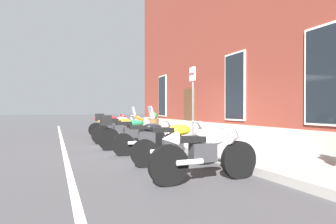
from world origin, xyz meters
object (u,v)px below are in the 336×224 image
(motorcycle_silver_touring, at_px, (117,126))
(parking_sign, at_px, (193,94))
(motorcycle_orange_sport, at_px, (124,128))
(motorcycle_yellow_naked, at_px, (176,144))
(motorcycle_red_sport, at_px, (112,124))
(motorcycle_green_touring, at_px, (129,131))
(barrel_planter, at_px, (153,123))
(motorcycle_black_naked, at_px, (149,138))
(motorcycle_white_sport, at_px, (209,150))

(motorcycle_silver_touring, xyz_separation_m, parking_sign, (3.49, 1.76, 1.20))
(motorcycle_orange_sport, bearing_deg, motorcycle_yellow_naked, 1.07)
(motorcycle_red_sport, bearing_deg, motorcycle_yellow_naked, -0.27)
(motorcycle_green_touring, bearing_deg, barrel_planter, 152.11)
(motorcycle_red_sport, xyz_separation_m, motorcycle_silver_touring, (1.39, -0.08, -0.00))
(motorcycle_red_sport, height_order, motorcycle_black_naked, motorcycle_red_sport)
(motorcycle_black_naked, bearing_deg, motorcycle_white_sport, 0.92)
(motorcycle_black_naked, height_order, motorcycle_yellow_naked, motorcycle_yellow_naked)
(motorcycle_white_sport, relative_size, parking_sign, 0.81)
(motorcycle_orange_sport, relative_size, motorcycle_yellow_naked, 1.11)
(motorcycle_orange_sport, relative_size, motorcycle_green_touring, 1.01)
(barrel_planter, bearing_deg, motorcycle_black_naked, -20.35)
(motorcycle_orange_sport, relative_size, barrel_planter, 2.20)
(motorcycle_silver_touring, xyz_separation_m, barrel_planter, (-1.36, 2.09, 0.02))
(motorcycle_black_naked, xyz_separation_m, barrel_planter, (-5.71, 2.12, 0.12))
(motorcycle_green_touring, distance_m, motorcycle_white_sport, 4.32)
(motorcycle_orange_sport, xyz_separation_m, barrel_planter, (-2.79, 2.13, 0.02))
(motorcycle_orange_sport, distance_m, parking_sign, 2.99)
(motorcycle_white_sport, bearing_deg, motorcycle_orange_sport, -179.40)
(motorcycle_red_sport, distance_m, motorcycle_silver_touring, 1.39)
(motorcycle_red_sport, bearing_deg, motorcycle_silver_touring, -3.40)
(motorcycle_black_naked, height_order, barrel_planter, barrel_planter)
(barrel_planter, bearing_deg, motorcycle_silver_touring, -56.98)
(motorcycle_yellow_naked, distance_m, motorcycle_white_sport, 1.45)
(motorcycle_green_touring, xyz_separation_m, motorcycle_black_naked, (1.25, 0.24, -0.09))
(motorcycle_green_touring, bearing_deg, parking_sign, 79.17)
(motorcycle_orange_sport, height_order, motorcycle_yellow_naked, motorcycle_orange_sport)
(parking_sign, relative_size, barrel_planter, 2.55)
(motorcycle_black_naked, bearing_deg, motorcycle_yellow_naked, 2.53)
(motorcycle_orange_sport, distance_m, motorcycle_black_naked, 2.92)
(motorcycle_green_touring, xyz_separation_m, parking_sign, (0.39, 2.03, 1.21))
(motorcycle_red_sport, distance_m, motorcycle_white_sport, 8.80)
(motorcycle_red_sport, bearing_deg, motorcycle_orange_sport, -2.43)
(motorcycle_orange_sport, distance_m, motorcycle_white_sport, 5.98)
(motorcycle_white_sport, bearing_deg, parking_sign, 156.13)
(motorcycle_green_touring, distance_m, parking_sign, 2.39)
(motorcycle_orange_sport, xyz_separation_m, motorcycle_white_sport, (5.98, 0.06, -0.03))
(motorcycle_black_naked, bearing_deg, motorcycle_red_sport, 178.94)
(motorcycle_silver_touring, relative_size, motorcycle_orange_sport, 0.96)
(motorcycle_yellow_naked, bearing_deg, motorcycle_white_sport, -0.88)
(motorcycle_black_naked, distance_m, parking_sign, 2.37)
(motorcycle_silver_touring, bearing_deg, motorcycle_orange_sport, -1.48)
(motorcycle_orange_sport, height_order, barrel_planter, barrel_planter)
(motorcycle_silver_touring, relative_size, motorcycle_yellow_naked, 1.06)
(motorcycle_green_touring, bearing_deg, motorcycle_silver_touring, 175.07)
(motorcycle_silver_touring, xyz_separation_m, motorcycle_black_naked, (4.35, -0.02, -0.10))
(motorcycle_red_sport, height_order, motorcycle_silver_touring, motorcycle_silver_touring)
(motorcycle_silver_touring, relative_size, barrel_planter, 2.11)
(motorcycle_yellow_naked, xyz_separation_m, barrel_planter, (-7.33, 2.05, 0.11))
(parking_sign, bearing_deg, motorcycle_orange_sport, -138.90)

